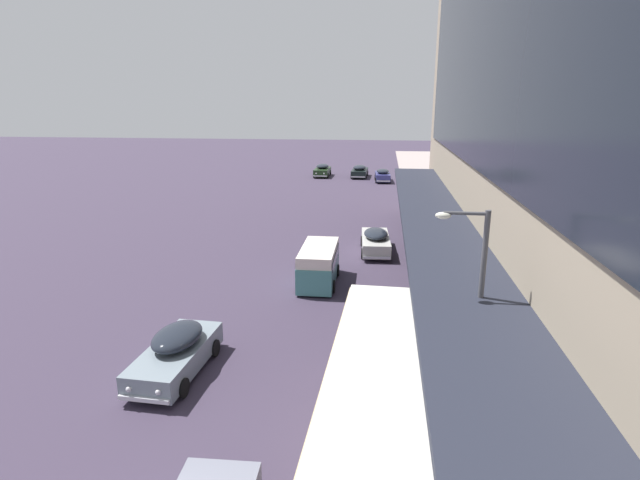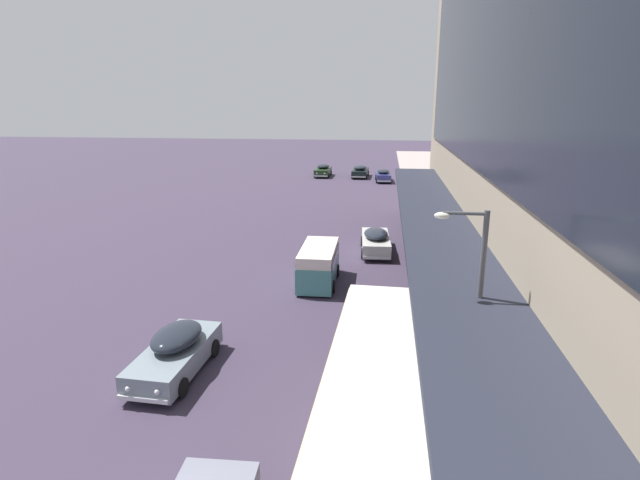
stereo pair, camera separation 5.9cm
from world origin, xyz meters
The scene contains 9 objects.
transit_bus_kerbside_front centered at (3.97, 4.29, 1.83)m, with size 3.03×9.66×3.19m.
sedan_lead_mid centered at (0.89, 55.96, 0.76)m, with size 2.06×4.92×1.55m.
sedan_second_near centered at (3.52, 23.51, 0.76)m, with size 2.00×4.88×1.52m.
sedan_trailing_near centered at (-3.83, 56.05, 0.77)m, with size 1.93×4.50×1.57m.
sedan_second_mid centered at (3.77, 52.73, 0.75)m, with size 1.94×4.41×1.52m.
sedan_trailing_mid centered at (-3.03, 8.16, 0.78)m, with size 2.05×4.66×1.60m.
vw_van centered at (0.70, 17.69, 1.10)m, with size 1.94×4.57×1.96m.
pedestrian_at_kerb centered at (7.02, 4.38, 1.18)m, with size 0.53×0.42×1.86m.
street_lamp centered at (6.56, 7.16, 3.75)m, with size 1.50×0.28×6.09m.
Camera 1 is at (3.87, -6.65, 9.09)m, focal length 28.00 mm.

